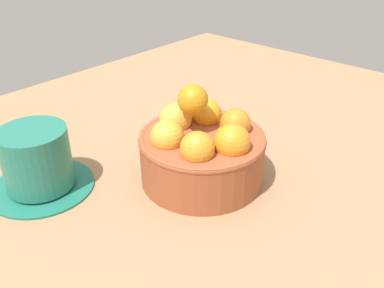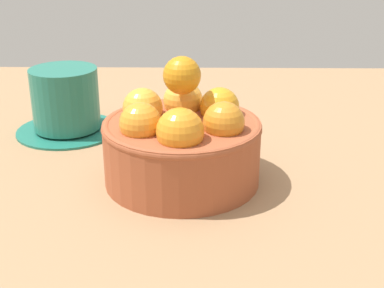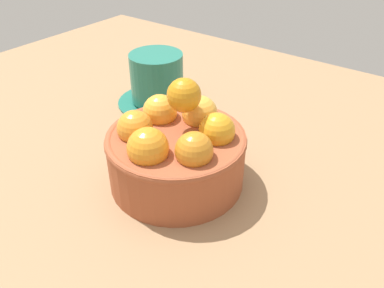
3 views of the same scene
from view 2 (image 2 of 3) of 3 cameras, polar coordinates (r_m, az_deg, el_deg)
name	(u,v)px [view 2 (image 2 of 3)]	position (r cm, az deg, el deg)	size (l,w,h in cm)	color
ground_plane	(182,197)	(59.34, -1.04, -5.68)	(119.19, 97.83, 4.16)	#997551
terracotta_bowl	(182,141)	(56.49, -1.08, 0.35)	(16.84, 16.84, 13.35)	#9E4C2D
coffee_cup	(66,103)	(72.57, -13.34, 4.27)	(13.66, 13.66, 8.64)	#1E6D5C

